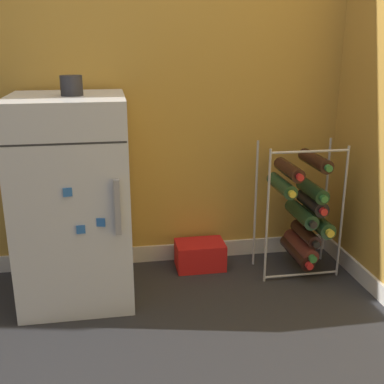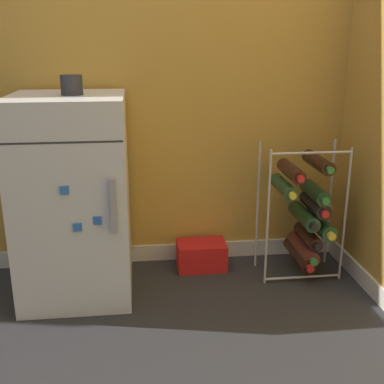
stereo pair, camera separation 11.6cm
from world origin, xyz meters
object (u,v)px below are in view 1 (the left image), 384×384
soda_box (200,255)px  fridge_top_cup (71,86)px  mini_fridge (73,200)px  wine_rack (304,211)px

soda_box → fridge_top_cup: bearing=-164.1°
mini_fridge → wine_rack: bearing=2.3°
wine_rack → mini_fridge: bearing=-177.7°
soda_box → fridge_top_cup: fridge_top_cup is taller
wine_rack → fridge_top_cup: size_ratio=7.26×
fridge_top_cup → wine_rack: bearing=2.8°
mini_fridge → soda_box: size_ratio=3.67×
soda_box → fridge_top_cup: (-0.60, -0.17, 0.92)m
wine_rack → soda_box: (-0.52, 0.12, -0.26)m
wine_rack → fridge_top_cup: (-1.12, -0.05, 0.66)m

